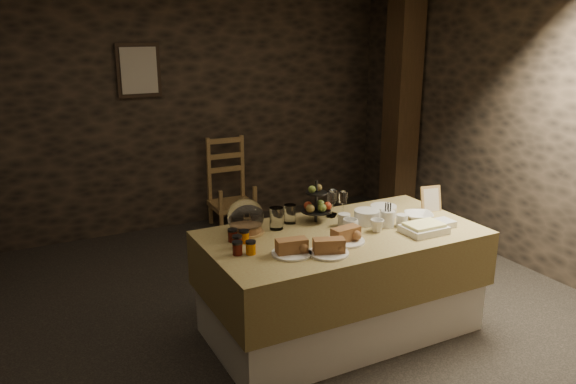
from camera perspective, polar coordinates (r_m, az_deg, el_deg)
name	(u,v)px	position (r m, az deg, el deg)	size (l,w,h in m)	color
ground_plane	(252,327)	(4.36, -3.70, -13.56)	(5.50, 5.00, 0.01)	black
room_shell	(248,122)	(3.83, -4.13, 7.12)	(5.52, 5.02, 2.60)	black
buffet_table	(341,275)	(4.14, 5.43, -8.35)	(1.97, 1.05, 0.78)	white
chair	(230,187)	(6.37, -5.95, 0.50)	(0.48, 0.46, 0.78)	olive
timber_column	(402,108)	(6.51, 11.46, 8.33)	(0.30, 0.30, 2.60)	black
framed_picture	(139,70)	(6.11, -14.93, 11.85)	(0.45, 0.04, 0.55)	black
plate_stack_a	(367,217)	(4.20, 8.00, -2.50)	(0.19, 0.19, 0.10)	silver
plate_stack_b	(383,211)	(4.37, 9.67, -1.90)	(0.20, 0.20, 0.09)	silver
cutlery_holder	(387,219)	(4.15, 10.07, -2.69)	(0.10, 0.10, 0.12)	silver
cup_a	(350,225)	(4.02, 6.34, -3.37)	(0.11, 0.11, 0.09)	silver
cup_b	(377,226)	(4.04, 9.04, -3.38)	(0.10, 0.10, 0.09)	silver
mug_c	(344,220)	(4.11, 5.71, -2.86)	(0.09, 0.09, 0.10)	silver
mug_d	(402,220)	(4.18, 11.49, -2.85)	(0.08, 0.08, 0.09)	silver
bowl	(419,216)	(4.36, 13.13, -2.40)	(0.21, 0.21, 0.05)	silver
cake_dome	(246,219)	(3.96, -4.32, -2.72)	(0.26, 0.26, 0.26)	olive
fruit_stand	(317,206)	(4.17, 2.96, -1.38)	(0.23, 0.23, 0.32)	black
bread_platter_left	(292,249)	(3.60, 0.37, -5.77)	(0.26, 0.26, 0.11)	silver
bread_platter_center	(329,248)	(3.61, 4.17, -5.73)	(0.26, 0.26, 0.11)	silver
bread_platter_right	(346,236)	(3.82, 5.88, -4.52)	(0.26, 0.26, 0.11)	silver
jam_jars	(240,243)	(3.71, -4.85, -5.16)	(0.18, 0.32, 0.07)	#4D120B
tart_dish	(424,228)	(4.09, 13.66, -3.60)	(0.30, 0.22, 0.07)	silver
square_dish	(443,223)	(4.26, 15.49, -3.06)	(0.14, 0.14, 0.04)	silver
menu_frame	(431,200)	(4.57, 14.32, -0.77)	(0.17, 0.02, 0.22)	olive
storage_jar_a	(276,218)	(4.03, -1.19, -2.69)	(0.10, 0.10, 0.16)	white
storage_jar_b	(290,214)	(4.16, 0.20, -2.24)	(0.09, 0.09, 0.14)	white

